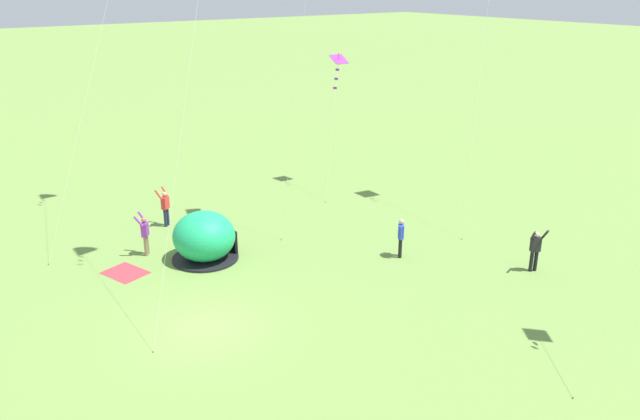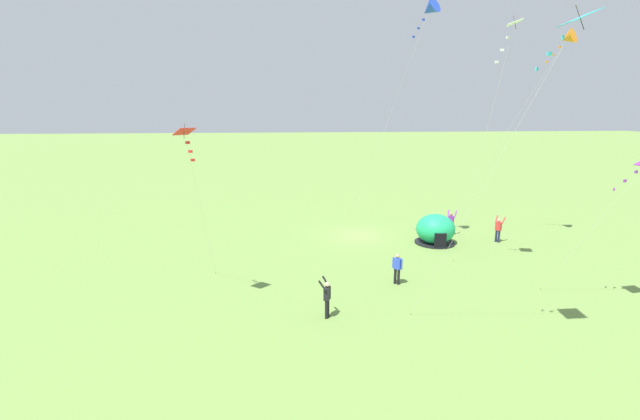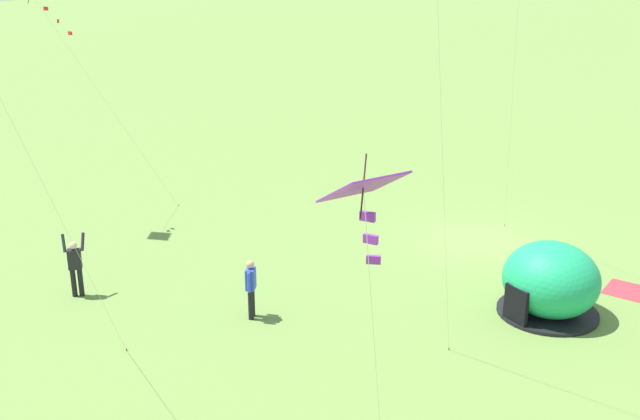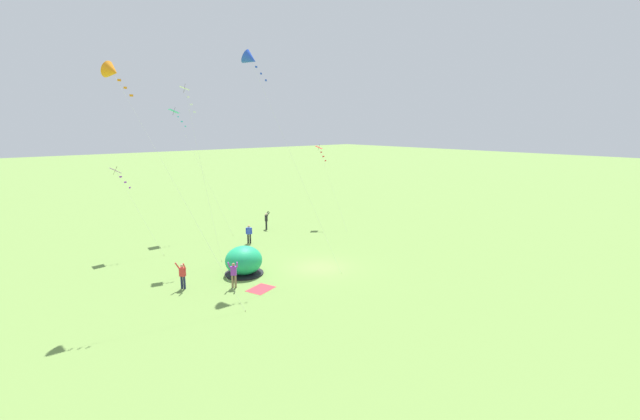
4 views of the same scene
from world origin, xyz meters
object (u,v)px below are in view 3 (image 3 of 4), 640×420
object	(u,v)px
popup_tent	(550,281)
person_with_toddler	(251,286)
person_far_back	(75,265)
kite_red	(40,4)
kite_purple	(365,204)

from	to	relation	value
popup_tent	person_with_toddler	distance (m)	8.31
person_far_back	popup_tent	bearing A→B (deg)	-130.73
person_with_toddler	kite_red	distance (m)	12.56
kite_purple	person_with_toddler	bearing A→B (deg)	-22.37
person_with_toddler	kite_red	world-z (taller)	kite_red
kite_purple	kite_red	bearing A→B (deg)	-6.16
popup_tent	person_with_toddler	world-z (taller)	popup_tent
person_far_back	kite_red	distance (m)	9.37
popup_tent	kite_red	world-z (taller)	kite_red
kite_red	person_far_back	bearing A→B (deg)	165.08
kite_purple	popup_tent	bearing A→B (deg)	-65.19
person_with_toddler	kite_purple	world-z (taller)	kite_purple
popup_tent	kite_purple	bearing A→B (deg)	114.81
person_with_toddler	kite_purple	xyz separation A→B (m)	(-9.70, 3.99, 5.83)
popup_tent	person_far_back	distance (m)	13.62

